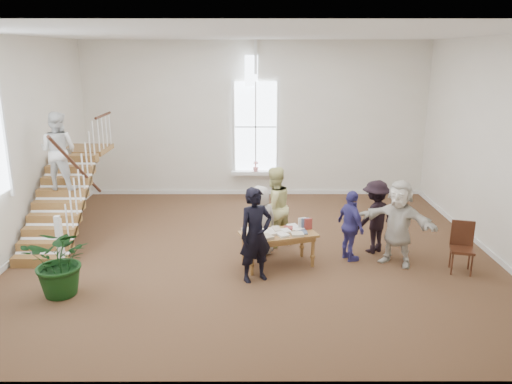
{
  "coord_description": "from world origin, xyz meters",
  "views": [
    {
      "loc": [
        -0.01,
        -10.11,
        4.15
      ],
      "look_at": [
        0.01,
        0.4,
        1.2
      ],
      "focal_mm": 35.0,
      "sensor_mm": 36.0,
      "label": 1
    }
  ],
  "objects_px": {
    "police_officer": "(256,235)",
    "floor_plant": "(61,260)",
    "library_table": "(278,237)",
    "side_chair": "(462,244)",
    "woman_cluster_b": "(375,217)",
    "elderly_woman": "(260,221)",
    "woman_cluster_a": "(351,226)",
    "woman_cluster_c": "(398,223)",
    "person_yellow": "(274,207)"
  },
  "relations": [
    {
      "from": "person_yellow",
      "to": "woman_cluster_a",
      "type": "height_order",
      "value": "person_yellow"
    },
    {
      "from": "floor_plant",
      "to": "side_chair",
      "type": "distance_m",
      "value": 7.49
    },
    {
      "from": "person_yellow",
      "to": "woman_cluster_c",
      "type": "height_order",
      "value": "person_yellow"
    },
    {
      "from": "side_chair",
      "to": "person_yellow",
      "type": "bearing_deg",
      "value": 175.05
    },
    {
      "from": "police_officer",
      "to": "person_yellow",
      "type": "xyz_separation_m",
      "value": [
        0.4,
        1.75,
        -0.01
      ]
    },
    {
      "from": "police_officer",
      "to": "woman_cluster_c",
      "type": "bearing_deg",
      "value": -12.67
    },
    {
      "from": "police_officer",
      "to": "elderly_woman",
      "type": "bearing_deg",
      "value": 58.23
    },
    {
      "from": "police_officer",
      "to": "floor_plant",
      "type": "xyz_separation_m",
      "value": [
        -3.4,
        -0.6,
        -0.25
      ]
    },
    {
      "from": "library_table",
      "to": "elderly_woman",
      "type": "height_order",
      "value": "elderly_woman"
    },
    {
      "from": "library_table",
      "to": "police_officer",
      "type": "height_order",
      "value": "police_officer"
    },
    {
      "from": "woman_cluster_b",
      "to": "woman_cluster_c",
      "type": "bearing_deg",
      "value": 82.02
    },
    {
      "from": "woman_cluster_a",
      "to": "elderly_woman",
      "type": "bearing_deg",
      "value": 58.74
    },
    {
      "from": "woman_cluster_a",
      "to": "floor_plant",
      "type": "bearing_deg",
      "value": 84.41
    },
    {
      "from": "police_officer",
      "to": "side_chair",
      "type": "bearing_deg",
      "value": -21.34
    },
    {
      "from": "library_table",
      "to": "police_officer",
      "type": "bearing_deg",
      "value": -142.01
    },
    {
      "from": "elderly_woman",
      "to": "woman_cluster_a",
      "type": "relative_size",
      "value": 1.01
    },
    {
      "from": "woman_cluster_b",
      "to": "woman_cluster_c",
      "type": "height_order",
      "value": "woman_cluster_c"
    },
    {
      "from": "woman_cluster_a",
      "to": "police_officer",
      "type": "bearing_deg",
      "value": 94.13
    },
    {
      "from": "police_officer",
      "to": "side_chair",
      "type": "height_order",
      "value": "police_officer"
    },
    {
      "from": "library_table",
      "to": "police_officer",
      "type": "relative_size",
      "value": 0.91
    },
    {
      "from": "woman_cluster_b",
      "to": "woman_cluster_a",
      "type": "bearing_deg",
      "value": 4.11
    },
    {
      "from": "person_yellow",
      "to": "floor_plant",
      "type": "distance_m",
      "value": 4.47
    },
    {
      "from": "side_chair",
      "to": "woman_cluster_c",
      "type": "bearing_deg",
      "value": -179.99
    },
    {
      "from": "woman_cluster_b",
      "to": "side_chair",
      "type": "height_order",
      "value": "woman_cluster_b"
    },
    {
      "from": "woman_cluster_a",
      "to": "woman_cluster_c",
      "type": "height_order",
      "value": "woman_cluster_c"
    },
    {
      "from": "woman_cluster_a",
      "to": "person_yellow",
      "type": "bearing_deg",
      "value": 40.58
    },
    {
      "from": "library_table",
      "to": "side_chair",
      "type": "height_order",
      "value": "side_chair"
    },
    {
      "from": "library_table",
      "to": "woman_cluster_b",
      "type": "relative_size",
      "value": 1.03
    },
    {
      "from": "side_chair",
      "to": "floor_plant",
      "type": "bearing_deg",
      "value": -156.97
    },
    {
      "from": "library_table",
      "to": "person_yellow",
      "type": "xyz_separation_m",
      "value": [
        -0.04,
        1.1,
        0.28
      ]
    },
    {
      "from": "library_table",
      "to": "woman_cluster_a",
      "type": "bearing_deg",
      "value": -7.32
    },
    {
      "from": "woman_cluster_b",
      "to": "floor_plant",
      "type": "relative_size",
      "value": 1.22
    },
    {
      "from": "elderly_woman",
      "to": "floor_plant",
      "type": "distance_m",
      "value": 3.95
    },
    {
      "from": "woman_cluster_c",
      "to": "police_officer",
      "type": "bearing_deg",
      "value": -131.16
    },
    {
      "from": "woman_cluster_a",
      "to": "side_chair",
      "type": "height_order",
      "value": "woman_cluster_a"
    },
    {
      "from": "library_table",
      "to": "woman_cluster_b",
      "type": "height_order",
      "value": "woman_cluster_b"
    },
    {
      "from": "police_officer",
      "to": "woman_cluster_b",
      "type": "distance_m",
      "value": 2.9
    },
    {
      "from": "library_table",
      "to": "woman_cluster_b",
      "type": "distance_m",
      "value": 2.23
    },
    {
      "from": "elderly_woman",
      "to": "person_yellow",
      "type": "relative_size",
      "value": 0.84
    },
    {
      "from": "woman_cluster_a",
      "to": "library_table",
      "type": "bearing_deg",
      "value": 79.06
    },
    {
      "from": "person_yellow",
      "to": "library_table",
      "type": "bearing_deg",
      "value": 59.63
    },
    {
      "from": "library_table",
      "to": "woman_cluster_a",
      "type": "xyz_separation_m",
      "value": [
        1.5,
        0.28,
        0.12
      ]
    },
    {
      "from": "elderly_woman",
      "to": "side_chair",
      "type": "bearing_deg",
      "value": 142.29
    },
    {
      "from": "library_table",
      "to": "woman_cluster_c",
      "type": "relative_size",
      "value": 0.93
    },
    {
      "from": "elderly_woman",
      "to": "side_chair",
      "type": "distance_m",
      "value": 4.02
    },
    {
      "from": "person_yellow",
      "to": "side_chair",
      "type": "xyz_separation_m",
      "value": [
        3.63,
        -1.34,
        -0.34
      ]
    },
    {
      "from": "library_table",
      "to": "floor_plant",
      "type": "height_order",
      "value": "floor_plant"
    },
    {
      "from": "person_yellow",
      "to": "woman_cluster_b",
      "type": "distance_m",
      "value": 2.18
    },
    {
      "from": "woman_cluster_c",
      "to": "side_chair",
      "type": "distance_m",
      "value": 1.27
    },
    {
      "from": "police_officer",
      "to": "woman_cluster_a",
      "type": "height_order",
      "value": "police_officer"
    }
  ]
}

